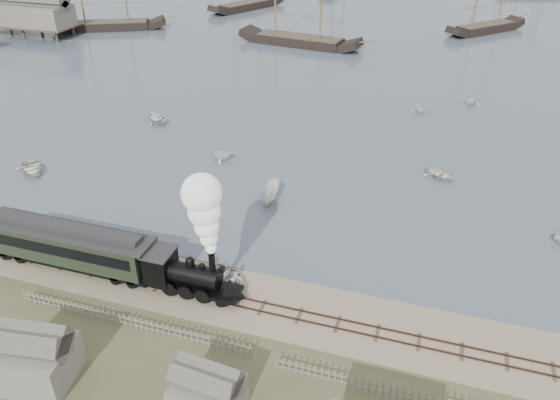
% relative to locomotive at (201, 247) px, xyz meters
% --- Properties ---
extents(ground, '(600.00, 600.00, 0.00)m').
position_rel_locomotive_xyz_m(ground, '(2.82, 2.00, -4.79)').
color(ground, '#9D8C6F').
rests_on(ground, ground).
extents(rail_track, '(120.00, 1.80, 0.16)m').
position_rel_locomotive_xyz_m(rail_track, '(2.82, 0.00, -4.75)').
color(rail_track, '#3C2721').
rests_on(rail_track, ground).
extents(picket_fence_west, '(19.00, 0.10, 1.20)m').
position_rel_locomotive_xyz_m(picket_fence_west, '(-3.68, -5.00, -4.79)').
color(picket_fence_west, slate).
rests_on(picket_fence_west, ground).
extents(picket_fence_east, '(15.00, 0.10, 1.20)m').
position_rel_locomotive_xyz_m(picket_fence_east, '(15.32, -5.50, -4.79)').
color(picket_fence_east, slate).
rests_on(picket_fence_east, ground).
extents(shed_left, '(5.00, 4.00, 4.10)m').
position_rel_locomotive_xyz_m(shed_left, '(-7.18, -11.00, -4.79)').
color(shed_left, slate).
rests_on(shed_left, ground).
extents(locomotive, '(8.36, 3.12, 10.43)m').
position_rel_locomotive_xyz_m(locomotive, '(0.00, 0.00, 0.00)').
color(locomotive, black).
rests_on(locomotive, ground).
extents(passenger_coach, '(15.35, 2.96, 3.73)m').
position_rel_locomotive_xyz_m(passenger_coach, '(-12.25, 0.00, -2.45)').
color(passenger_coach, black).
rests_on(passenger_coach, ground).
extents(beached_dinghy, '(4.39, 5.13, 0.90)m').
position_rel_locomotive_xyz_m(beached_dinghy, '(0.84, 2.17, -4.34)').
color(beached_dinghy, silver).
rests_on(beached_dinghy, ground).
extents(rowboat_0, '(5.25, 5.36, 0.91)m').
position_rel_locomotive_xyz_m(rowboat_0, '(-27.27, 13.18, -4.28)').
color(rowboat_0, silver).
rests_on(rowboat_0, harbor_water).
extents(rowboat_1, '(2.84, 3.23, 1.60)m').
position_rel_locomotive_xyz_m(rowboat_1, '(-8.17, 22.74, -3.93)').
color(rowboat_1, silver).
rests_on(rowboat_1, harbor_water).
extents(rowboat_2, '(4.21, 1.85, 1.58)m').
position_rel_locomotive_xyz_m(rowboat_2, '(0.23, 15.60, -3.94)').
color(rowboat_2, silver).
rests_on(rowboat_2, harbor_water).
extents(rowboat_3, '(4.42, 4.70, 0.79)m').
position_rel_locomotive_xyz_m(rowboat_3, '(16.68, 25.97, -4.34)').
color(rowboat_3, silver).
rests_on(rowboat_3, harbor_water).
extents(rowboat_6, '(5.06, 5.23, 0.88)m').
position_rel_locomotive_xyz_m(rowboat_6, '(-21.13, 30.83, -4.29)').
color(rowboat_6, silver).
rests_on(rowboat_6, harbor_water).
extents(rowboat_7, '(3.60, 3.38, 1.52)m').
position_rel_locomotive_xyz_m(rowboat_7, '(12.69, 44.98, -3.97)').
color(rowboat_7, silver).
rests_on(rowboat_7, harbor_water).
extents(rowboat_8, '(4.02, 3.71, 1.75)m').
position_rel_locomotive_xyz_m(rowboat_8, '(19.53, 50.33, -3.86)').
color(rowboat_8, silver).
rests_on(rowboat_8, harbor_water).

